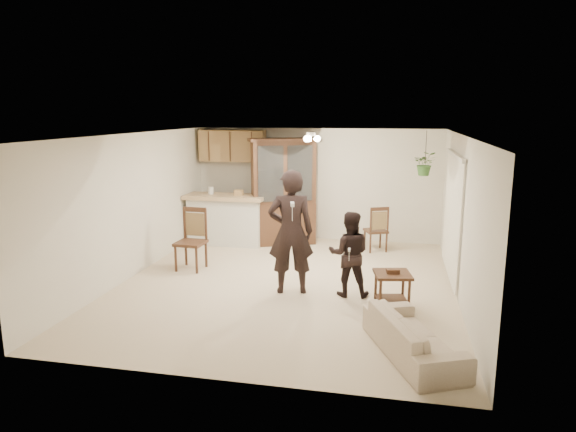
% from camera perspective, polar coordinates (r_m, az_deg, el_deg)
% --- Properties ---
extents(floor, '(6.50, 6.50, 0.00)m').
position_cam_1_polar(floor, '(8.76, -0.17, -7.55)').
color(floor, beige).
rests_on(floor, ground).
extents(ceiling, '(5.50, 6.50, 0.02)m').
position_cam_1_polar(ceiling, '(8.28, -0.18, 9.02)').
color(ceiling, white).
rests_on(ceiling, wall_back).
extents(wall_back, '(5.50, 0.02, 2.50)m').
position_cam_1_polar(wall_back, '(11.59, 3.17, 3.52)').
color(wall_back, beige).
rests_on(wall_back, ground).
extents(wall_front, '(5.50, 0.02, 2.50)m').
position_cam_1_polar(wall_front, '(5.39, -7.41, -6.00)').
color(wall_front, beige).
rests_on(wall_front, ground).
extents(wall_left, '(0.02, 6.50, 2.50)m').
position_cam_1_polar(wall_left, '(9.39, -16.83, 1.14)').
color(wall_left, beige).
rests_on(wall_left, ground).
extents(wall_right, '(0.02, 6.50, 2.50)m').
position_cam_1_polar(wall_right, '(8.32, 18.70, -0.27)').
color(wall_right, beige).
rests_on(wall_right, ground).
extents(breakfast_bar, '(1.60, 0.55, 1.00)m').
position_cam_1_polar(breakfast_bar, '(11.29, -6.90, -0.63)').
color(breakfast_bar, silver).
rests_on(breakfast_bar, floor).
extents(bar_top, '(1.75, 0.70, 0.08)m').
position_cam_1_polar(bar_top, '(11.18, -6.96, 2.13)').
color(bar_top, tan).
rests_on(bar_top, breakfast_bar).
extents(upper_cabinets, '(1.50, 0.34, 0.70)m').
position_cam_1_polar(upper_cabinets, '(11.76, -6.19, 7.76)').
color(upper_cabinets, olive).
rests_on(upper_cabinets, wall_back).
extents(vertical_blinds, '(0.06, 2.30, 2.10)m').
position_cam_1_polar(vertical_blinds, '(9.22, 17.76, -0.05)').
color(vertical_blinds, silver).
rests_on(vertical_blinds, wall_right).
extents(ceiling_fixture, '(0.36, 0.36, 0.20)m').
position_cam_1_polar(ceiling_fixture, '(9.43, 2.56, 8.71)').
color(ceiling_fixture, '#FFE4BF').
rests_on(ceiling_fixture, ceiling).
extents(hanging_plant, '(0.43, 0.37, 0.48)m').
position_cam_1_polar(hanging_plant, '(10.56, 14.99, 5.64)').
color(hanging_plant, '#2A5823').
rests_on(hanging_plant, ceiling).
extents(plant_cord, '(0.01, 0.01, 0.65)m').
position_cam_1_polar(plant_cord, '(10.53, 15.08, 7.40)').
color(plant_cord, black).
rests_on(plant_cord, ceiling).
extents(sofa, '(1.42, 2.01, 0.73)m').
position_cam_1_polar(sofa, '(6.39, 13.77, -11.81)').
color(sofa, beige).
rests_on(sofa, floor).
extents(adult, '(0.74, 0.58, 1.80)m').
position_cam_1_polar(adult, '(8.13, 0.31, -2.44)').
color(adult, black).
rests_on(adult, floor).
extents(child, '(0.69, 0.56, 1.35)m').
position_cam_1_polar(child, '(8.10, 6.81, -4.22)').
color(child, black).
rests_on(child, floor).
extents(china_hutch, '(1.57, 1.09, 2.31)m').
position_cam_1_polar(china_hutch, '(11.16, -0.53, 2.65)').
color(china_hutch, '#322112').
rests_on(china_hutch, floor).
extents(side_table, '(0.60, 0.60, 0.62)m').
position_cam_1_polar(side_table, '(7.73, 11.47, -8.14)').
color(side_table, '#322112').
rests_on(side_table, floor).
extents(chair_bar, '(0.53, 0.53, 1.13)m').
position_cam_1_polar(chair_bar, '(9.62, -10.73, -4.01)').
color(chair_bar, '#322112').
rests_on(chair_bar, floor).
extents(chair_hutch_left, '(0.63, 0.63, 1.14)m').
position_cam_1_polar(chair_hutch_left, '(11.46, -2.38, -1.28)').
color(chair_hutch_left, '#322112').
rests_on(chair_hutch_left, floor).
extents(chair_hutch_right, '(0.56, 0.56, 0.96)m').
position_cam_1_polar(chair_hutch_right, '(10.88, 9.70, -2.42)').
color(chair_hutch_right, '#322112').
rests_on(chair_hutch_right, floor).
extents(controller_adult, '(0.09, 0.18, 0.05)m').
position_cam_1_polar(controller_adult, '(7.55, 0.48, 1.32)').
color(controller_adult, silver).
rests_on(controller_adult, adult).
extents(controller_child, '(0.05, 0.12, 0.04)m').
position_cam_1_polar(controller_child, '(7.75, 6.82, -3.75)').
color(controller_child, silver).
rests_on(controller_child, child).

